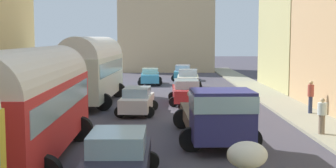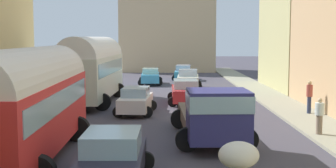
{
  "view_description": "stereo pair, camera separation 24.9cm",
  "coord_description": "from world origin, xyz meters",
  "px_view_note": "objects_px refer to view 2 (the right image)",
  "views": [
    {
      "loc": [
        -0.15,
        0.07,
        4.21
      ],
      "look_at": [
        0.0,
        22.55,
        1.93
      ],
      "focal_mm": 48.93,
      "sensor_mm": 36.0,
      "label": 1
    },
    {
      "loc": [
        0.1,
        0.07,
        4.21
      ],
      "look_at": [
        0.0,
        22.55,
        1.93
      ],
      "focal_mm": 48.93,
      "sensor_mm": 36.0,
      "label": 2
    }
  ],
  "objects_px": {
    "parked_bus_1": "(30,99)",
    "car_6": "(152,76)",
    "car_1": "(190,79)",
    "car_5": "(138,100)",
    "car_2": "(185,73)",
    "pedestrian_2": "(312,96)",
    "pedestrian_0": "(322,115)",
    "parked_bus_2": "(94,67)",
    "cargo_truck_1": "(215,114)",
    "car_4": "(114,157)",
    "car_0": "(187,92)"
  },
  "relations": [
    {
      "from": "parked_bus_2",
      "to": "car_4",
      "type": "bearing_deg",
      "value": -78.75
    },
    {
      "from": "cargo_truck_1",
      "to": "pedestrian_2",
      "type": "relative_size",
      "value": 3.86
    },
    {
      "from": "parked_bus_2",
      "to": "car_0",
      "type": "relative_size",
      "value": 2.29
    },
    {
      "from": "parked_bus_1",
      "to": "parked_bus_2",
      "type": "bearing_deg",
      "value": 90.44
    },
    {
      "from": "car_2",
      "to": "cargo_truck_1",
      "type": "bearing_deg",
      "value": -89.51
    },
    {
      "from": "parked_bus_2",
      "to": "car_6",
      "type": "xyz_separation_m",
      "value": [
        3.27,
        11.87,
        -1.62
      ]
    },
    {
      "from": "parked_bus_1",
      "to": "car_1",
      "type": "xyz_separation_m",
      "value": [
        6.42,
        22.45,
        -1.35
      ]
    },
    {
      "from": "car_2",
      "to": "car_6",
      "type": "relative_size",
      "value": 1.07
    },
    {
      "from": "car_0",
      "to": "pedestrian_0",
      "type": "bearing_deg",
      "value": -62.03
    },
    {
      "from": "parked_bus_2",
      "to": "pedestrian_2",
      "type": "height_order",
      "value": "parked_bus_2"
    },
    {
      "from": "car_1",
      "to": "car_4",
      "type": "height_order",
      "value": "car_1"
    },
    {
      "from": "cargo_truck_1",
      "to": "car_4",
      "type": "xyz_separation_m",
      "value": [
        -3.39,
        -4.92,
        -0.44
      ]
    },
    {
      "from": "parked_bus_1",
      "to": "parked_bus_2",
      "type": "relative_size",
      "value": 1.02
    },
    {
      "from": "pedestrian_2",
      "to": "parked_bus_2",
      "type": "bearing_deg",
      "value": 158.76
    },
    {
      "from": "pedestrian_2",
      "to": "car_5",
      "type": "bearing_deg",
      "value": 176.05
    },
    {
      "from": "parked_bus_1",
      "to": "car_5",
      "type": "height_order",
      "value": "parked_bus_1"
    },
    {
      "from": "car_5",
      "to": "car_6",
      "type": "distance_m",
      "value": 16.07
    },
    {
      "from": "cargo_truck_1",
      "to": "car_4",
      "type": "bearing_deg",
      "value": -124.57
    },
    {
      "from": "parked_bus_2",
      "to": "car_5",
      "type": "height_order",
      "value": "parked_bus_2"
    },
    {
      "from": "parked_bus_1",
      "to": "car_2",
      "type": "bearing_deg",
      "value": 78.2
    },
    {
      "from": "car_0",
      "to": "pedestrian_2",
      "type": "relative_size",
      "value": 2.23
    },
    {
      "from": "car_0",
      "to": "car_5",
      "type": "height_order",
      "value": "car_0"
    },
    {
      "from": "car_1",
      "to": "pedestrian_2",
      "type": "xyz_separation_m",
      "value": [
        5.97,
        -13.31,
        0.3
      ]
    },
    {
      "from": "parked_bus_1",
      "to": "car_5",
      "type": "xyz_separation_m",
      "value": [
        2.97,
        9.79,
        -1.4
      ]
    },
    {
      "from": "car_0",
      "to": "car_4",
      "type": "relative_size",
      "value": 1.07
    },
    {
      "from": "car_2",
      "to": "car_5",
      "type": "distance_m",
      "value": 20.59
    },
    {
      "from": "parked_bus_2",
      "to": "pedestrian_2",
      "type": "bearing_deg",
      "value": -21.24
    },
    {
      "from": "car_1",
      "to": "car_5",
      "type": "distance_m",
      "value": 13.13
    },
    {
      "from": "parked_bus_1",
      "to": "pedestrian_2",
      "type": "distance_m",
      "value": 15.43
    },
    {
      "from": "car_1",
      "to": "car_5",
      "type": "xyz_separation_m",
      "value": [
        -3.45,
        -12.66,
        -0.05
      ]
    },
    {
      "from": "cargo_truck_1",
      "to": "pedestrian_0",
      "type": "bearing_deg",
      "value": 14.24
    },
    {
      "from": "car_4",
      "to": "car_0",
      "type": "bearing_deg",
      "value": 80.32
    },
    {
      "from": "car_0",
      "to": "car_4",
      "type": "distance_m",
      "value": 16.29
    },
    {
      "from": "car_2",
      "to": "pedestrian_2",
      "type": "height_order",
      "value": "pedestrian_2"
    },
    {
      "from": "parked_bus_2",
      "to": "car_1",
      "type": "bearing_deg",
      "value": 52.35
    },
    {
      "from": "car_1",
      "to": "car_6",
      "type": "xyz_separation_m",
      "value": [
        -3.25,
        3.41,
        -0.06
      ]
    },
    {
      "from": "car_4",
      "to": "pedestrian_0",
      "type": "relative_size",
      "value": 2.37
    },
    {
      "from": "parked_bus_1",
      "to": "cargo_truck_1",
      "type": "height_order",
      "value": "parked_bus_1"
    },
    {
      "from": "car_1",
      "to": "car_5",
      "type": "bearing_deg",
      "value": -105.25
    },
    {
      "from": "parked_bus_1",
      "to": "car_4",
      "type": "xyz_separation_m",
      "value": [
        3.14,
        -2.32,
        -1.39
      ]
    },
    {
      "from": "parked_bus_2",
      "to": "car_0",
      "type": "bearing_deg",
      "value": -2.45
    },
    {
      "from": "car_5",
      "to": "pedestrian_0",
      "type": "relative_size",
      "value": 2.38
    },
    {
      "from": "car_6",
      "to": "pedestrian_0",
      "type": "distance_m",
      "value": 23.49
    },
    {
      "from": "parked_bus_1",
      "to": "pedestrian_0",
      "type": "bearing_deg",
      "value": 18.67
    },
    {
      "from": "pedestrian_0",
      "to": "car_5",
      "type": "bearing_deg",
      "value": 143.75
    },
    {
      "from": "pedestrian_2",
      "to": "parked_bus_1",
      "type": "bearing_deg",
      "value": -143.59
    },
    {
      "from": "parked_bus_1",
      "to": "car_2",
      "type": "height_order",
      "value": "parked_bus_1"
    },
    {
      "from": "parked_bus_2",
      "to": "car_2",
      "type": "distance_m",
      "value": 17.41
    },
    {
      "from": "parked_bus_2",
      "to": "car_4",
      "type": "distance_m",
      "value": 16.71
    },
    {
      "from": "parked_bus_1",
      "to": "car_6",
      "type": "distance_m",
      "value": 26.09
    }
  ]
}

